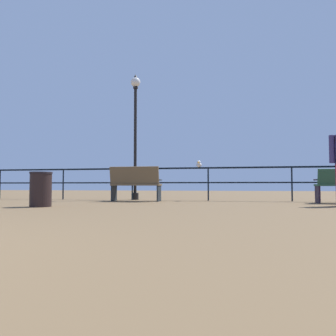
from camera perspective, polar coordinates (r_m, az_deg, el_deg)
pier_railing at (r=11.17m, az=-5.79°, el=-1.30°), size 19.19×0.05×1.01m
bench_near_left at (r=10.19m, az=-5.31°, el=-2.32°), size 1.45×0.65×1.00m
lamppost_center at (r=11.52m, az=-5.31°, el=7.27°), size 0.31×0.31×4.07m
seagull_on_rail at (r=10.69m, az=5.02°, el=0.61°), size 0.17×0.42×0.20m
trash_bin at (r=8.01m, az=-19.90°, el=-3.24°), size 0.47×0.47×0.75m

